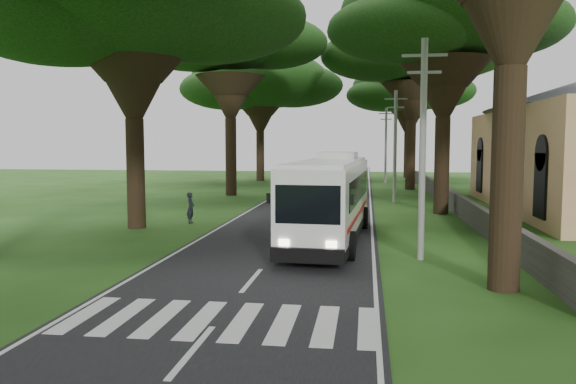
% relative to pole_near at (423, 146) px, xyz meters
% --- Properties ---
extents(ground, '(140.00, 140.00, 0.00)m').
position_rel_pole_near_xyz_m(ground, '(-5.50, -6.00, -4.18)').
color(ground, '#214614').
rests_on(ground, ground).
extents(road, '(8.00, 120.00, 0.04)m').
position_rel_pole_near_xyz_m(road, '(-5.50, 19.00, -4.17)').
color(road, black).
rests_on(road, ground).
extents(crosswalk, '(8.00, 3.00, 0.01)m').
position_rel_pole_near_xyz_m(crosswalk, '(-5.50, -8.00, -4.18)').
color(crosswalk, silver).
rests_on(crosswalk, ground).
extents(property_wall, '(0.35, 50.00, 1.20)m').
position_rel_pole_near_xyz_m(property_wall, '(3.50, 18.00, -3.58)').
color(property_wall, '#383533').
rests_on(property_wall, ground).
extents(pole_near, '(1.60, 0.24, 8.00)m').
position_rel_pole_near_xyz_m(pole_near, '(0.00, 0.00, 0.00)').
color(pole_near, gray).
rests_on(pole_near, ground).
extents(pole_mid, '(1.60, 0.24, 8.00)m').
position_rel_pole_near_xyz_m(pole_mid, '(0.00, 20.00, 0.00)').
color(pole_mid, gray).
rests_on(pole_mid, ground).
extents(pole_far, '(1.60, 0.24, 8.00)m').
position_rel_pole_near_xyz_m(pole_far, '(0.00, 40.00, 0.00)').
color(pole_far, gray).
rests_on(pole_far, ground).
extents(tree_l_mida, '(14.10, 14.10, 14.16)m').
position_rel_pole_near_xyz_m(tree_l_mida, '(-13.50, 6.00, 6.86)').
color(tree_l_mida, black).
rests_on(tree_l_mida, ground).
extents(tree_l_midb, '(12.97, 12.97, 15.74)m').
position_rel_pole_near_xyz_m(tree_l_midb, '(-13.00, 24.00, 8.59)').
color(tree_l_midb, black).
rests_on(tree_l_midb, ground).
extents(tree_l_far, '(15.45, 15.45, 14.62)m').
position_rel_pole_near_xyz_m(tree_l_far, '(-14.00, 42.00, 7.08)').
color(tree_l_far, black).
rests_on(tree_l_far, ground).
extents(tree_r_mida, '(12.52, 12.52, 14.57)m').
position_rel_pole_near_xyz_m(tree_r_mida, '(2.50, 14.00, 7.52)').
color(tree_r_mida, black).
rests_on(tree_r_mida, ground).
extents(tree_r_midb, '(14.92, 14.92, 16.30)m').
position_rel_pole_near_xyz_m(tree_r_midb, '(2.00, 32.00, 8.82)').
color(tree_r_midb, black).
rests_on(tree_r_midb, ground).
extents(tree_r_far, '(13.74, 13.74, 14.14)m').
position_rel_pole_near_xyz_m(tree_r_far, '(3.00, 50.00, 6.90)').
color(tree_r_far, black).
rests_on(tree_r_far, ground).
extents(coach_bus, '(3.37, 12.15, 3.55)m').
position_rel_pole_near_xyz_m(coach_bus, '(-3.56, 3.58, -2.27)').
color(coach_bus, white).
rests_on(coach_bus, ground).
extents(distant_car_a, '(2.36, 4.35, 1.40)m').
position_rel_pole_near_xyz_m(distant_car_a, '(-8.50, 29.87, -3.45)').
color(distant_car_a, silver).
rests_on(distant_car_a, road).
extents(distant_car_b, '(2.12, 4.19, 1.32)m').
position_rel_pole_near_xyz_m(distant_car_b, '(-8.50, 40.72, -3.49)').
color(distant_car_b, navy).
rests_on(distant_car_b, road).
extents(distant_car_c, '(1.96, 4.71, 1.36)m').
position_rel_pole_near_xyz_m(distant_car_c, '(-4.70, 53.16, -3.47)').
color(distant_car_c, maroon).
rests_on(distant_car_c, road).
extents(pedestrian, '(0.44, 0.63, 1.66)m').
position_rel_pole_near_xyz_m(pedestrian, '(-11.27, 7.89, -3.35)').
color(pedestrian, black).
rests_on(pedestrian, ground).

